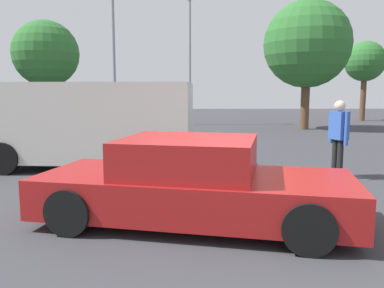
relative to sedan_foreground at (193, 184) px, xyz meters
name	(u,v)px	position (x,y,z in m)	size (l,w,h in m)	color
ground_plane	(219,219)	(0.39, 0.14, -0.58)	(80.00, 80.00, 0.00)	#38383D
sedan_foreground	(193,184)	(0.00, 0.00, 0.00)	(4.77, 2.80, 1.25)	maroon
van_white	(94,122)	(-2.39, 4.33, 0.58)	(5.04, 2.59, 2.13)	silver
pedestrian	(339,132)	(3.28, 2.94, 0.46)	(0.35, 0.55, 1.72)	black
light_post_near	(190,38)	(0.25, 17.41, 4.38)	(0.44, 0.44, 7.47)	gray
light_post_far	(113,36)	(-3.18, 12.05, 3.77)	(0.44, 0.44, 6.40)	gray
tree_back_left	(365,62)	(11.92, 20.60, 3.32)	(2.65, 2.65, 5.27)	brown
tree_back_center	(46,54)	(-7.68, 16.56, 3.42)	(3.59, 3.59, 5.82)	brown
tree_back_right	(307,44)	(6.14, 14.57, 3.73)	(4.39, 4.39, 6.51)	brown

